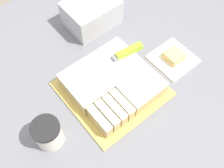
{
  "coord_description": "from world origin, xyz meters",
  "views": [
    {
      "loc": [
        -0.31,
        -0.44,
        1.73
      ],
      "look_at": [
        -0.02,
        -0.08,
        0.97
      ],
      "focal_mm": 42.0,
      "sensor_mm": 36.0,
      "label": 1
    }
  ],
  "objects": [
    {
      "name": "paper_napkin",
      "position": [
        0.24,
        -0.12,
        0.94
      ],
      "size": [
        0.15,
        0.15,
        0.01
      ],
      "color": "white",
      "rests_on": "countertop"
    },
    {
      "name": "cake",
      "position": [
        -0.02,
        -0.08,
        0.97
      ],
      "size": [
        0.27,
        0.26,
        0.06
      ],
      "color": "tan",
      "rests_on": "cake_board"
    },
    {
      "name": "storage_box",
      "position": [
        0.12,
        0.22,
        0.99
      ],
      "size": [
        0.2,
        0.15,
        0.11
      ],
      "color": "#B2B2B7",
      "rests_on": "countertop"
    },
    {
      "name": "knife",
      "position": [
        0.07,
        -0.03,
        1.01
      ],
      "size": [
        0.27,
        0.06,
        0.02
      ],
      "rotation": [
        0.0,
        0.0,
        2.99
      ],
      "color": "silver",
      "rests_on": "cake"
    },
    {
      "name": "cake_board",
      "position": [
        -0.02,
        -0.08,
        0.94
      ],
      "size": [
        0.32,
        0.31,
        0.01
      ],
      "color": "gold",
      "rests_on": "countertop"
    },
    {
      "name": "countertop",
      "position": [
        0.0,
        0.0,
        0.47
      ],
      "size": [
        1.4,
        1.1,
        0.94
      ],
      "color": "slate",
      "rests_on": "ground_plane"
    },
    {
      "name": "brownie",
      "position": [
        0.24,
        -0.12,
        0.96
      ],
      "size": [
        0.06,
        0.06,
        0.03
      ],
      "color": "tan",
      "rests_on": "paper_napkin"
    },
    {
      "name": "coffee_cup",
      "position": [
        -0.28,
        -0.1,
        0.99
      ],
      "size": [
        0.09,
        0.09,
        0.1
      ],
      "color": "beige",
      "rests_on": "countertop"
    },
    {
      "name": "ground_plane",
      "position": [
        0.0,
        0.0,
        0.0
      ],
      "size": [
        8.0,
        8.0,
        0.0
      ],
      "primitive_type": "plane",
      "color": "#7F705B"
    }
  ]
}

